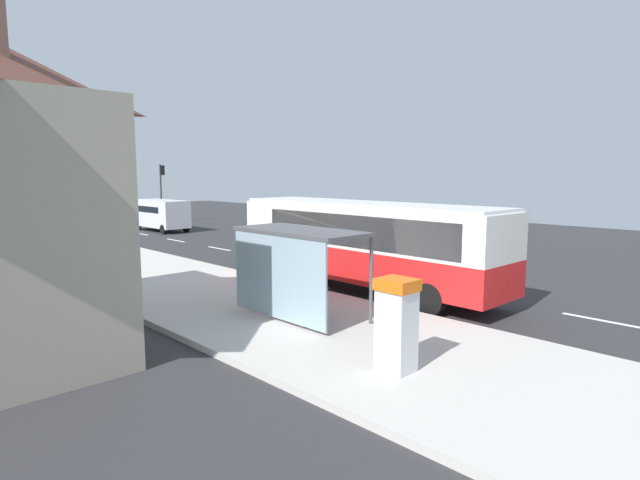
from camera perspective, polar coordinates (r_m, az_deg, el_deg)
ground_plane at (r=29.50m, az=-11.56°, el=-1.04°), size 56.00×92.00×0.04m
sidewalk_platform at (r=16.21m, az=-7.67°, el=-7.49°), size 6.20×30.00×0.18m
lane_stripe_seg_0 at (r=17.11m, az=28.92°, el=-7.86°), size 0.16×2.20×0.01m
lane_stripe_seg_1 at (r=19.08m, az=14.38°, el=-5.64°), size 0.16×2.20×0.01m
lane_stripe_seg_2 at (r=22.03m, az=3.22°, el=-3.68°), size 0.16×2.20×0.01m
lane_stripe_seg_3 at (r=25.63m, az=-5.04°, el=-2.13°), size 0.16×2.20×0.01m
lane_stripe_seg_4 at (r=29.63m, az=-11.15°, el=-0.94°), size 0.16×2.20×0.01m
lane_stripe_seg_5 at (r=33.90m, az=-15.77°, el=-0.04°), size 0.16×2.20×0.01m
lane_stripe_seg_6 at (r=38.35m, az=-19.34°, el=0.65°), size 0.16×2.20×0.01m
lane_stripe_seg_7 at (r=42.92m, az=-22.15°, el=1.20°), size 0.16×2.20×0.01m
bus at (r=18.65m, az=4.81°, el=-0.00°), size 2.69×11.05×3.21m
white_van at (r=39.72m, az=-17.31°, el=2.89°), size 2.07×5.22×2.30m
sedan_near at (r=52.01m, az=-23.86°, el=2.98°), size 1.90×4.43×1.52m
ticket_machine at (r=10.76m, az=8.52°, el=-9.25°), size 0.66×0.76×1.94m
recycling_bin_red at (r=17.19m, az=-1.11°, el=-4.63°), size 0.52×0.52×0.95m
recycling_bin_green at (r=17.70m, az=-2.66°, el=-4.28°), size 0.52×0.52×0.95m
traffic_light_near_side at (r=46.61m, az=-17.22°, el=5.98°), size 0.49×0.28×5.03m
traffic_light_far_side at (r=44.16m, az=-27.73°, el=5.34°), size 0.49×0.28×4.95m
traffic_light_median at (r=46.03m, az=-23.82°, el=5.52°), size 0.49×0.28×4.84m
bus_shelter at (r=14.27m, az=-3.12°, el=-1.23°), size 1.80×4.00×2.50m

